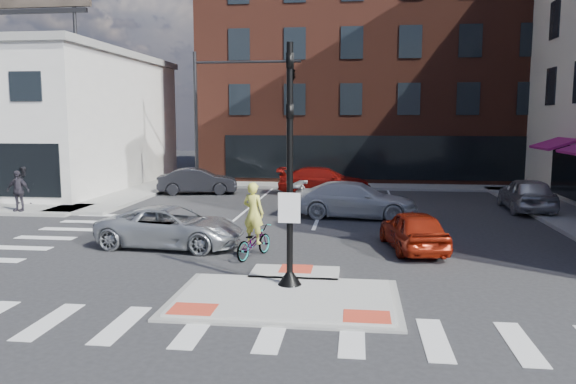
# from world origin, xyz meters

# --- Properties ---
(ground) EXTENTS (120.00, 120.00, 0.00)m
(ground) POSITION_xyz_m (0.00, 0.00, 0.00)
(ground) COLOR #28282B
(ground) RESTS_ON ground
(refuge_island) EXTENTS (5.40, 4.65, 0.13)m
(refuge_island) POSITION_xyz_m (0.00, -0.26, 0.05)
(refuge_island) COLOR gray
(refuge_island) RESTS_ON ground
(sidewalk_nw) EXTENTS (23.50, 20.50, 0.15)m
(sidewalk_nw) POSITION_xyz_m (-16.76, 15.29, 0.08)
(sidewalk_nw) COLOR gray
(sidewalk_nw) RESTS_ON ground
(sidewalk_n) EXTENTS (26.00, 3.00, 0.15)m
(sidewalk_n) POSITION_xyz_m (3.00, 22.00, 0.07)
(sidewalk_n) COLOR gray
(sidewalk_n) RESTS_ON ground
(building_n) EXTENTS (24.40, 18.40, 15.50)m
(building_n) POSITION_xyz_m (3.00, 31.99, 7.80)
(building_n) COLOR #4F2318
(building_n) RESTS_ON ground
(building_far_left) EXTENTS (10.00, 12.00, 10.00)m
(building_far_left) POSITION_xyz_m (-4.00, 52.00, 5.00)
(building_far_left) COLOR slate
(building_far_left) RESTS_ON ground
(building_far_right) EXTENTS (12.00, 12.00, 12.00)m
(building_far_right) POSITION_xyz_m (9.00, 54.00, 6.00)
(building_far_right) COLOR brown
(building_far_right) RESTS_ON ground
(signal_pole) EXTENTS (0.60, 0.60, 5.98)m
(signal_pole) POSITION_xyz_m (0.00, 0.40, 2.36)
(signal_pole) COLOR black
(signal_pole) RESTS_ON refuge_island
(mast_arm_signal) EXTENTS (6.10, 2.24, 8.00)m
(mast_arm_signal) POSITION_xyz_m (-3.47, 18.00, 6.21)
(mast_arm_signal) COLOR black
(mast_arm_signal) RESTS_ON ground
(silver_suv) EXTENTS (5.06, 2.67, 1.36)m
(silver_suv) POSITION_xyz_m (-4.50, 4.60, 0.68)
(silver_suv) COLOR silver
(silver_suv) RESTS_ON ground
(red_sedan) EXTENTS (2.23, 4.15, 1.34)m
(red_sedan) POSITION_xyz_m (3.50, 5.09, 0.67)
(red_sedan) COLOR maroon
(red_sedan) RESTS_ON ground
(white_pickup) EXTENTS (5.51, 2.68, 1.54)m
(white_pickup) POSITION_xyz_m (1.59, 11.05, 0.77)
(white_pickup) COLOR silver
(white_pickup) RESTS_ON ground
(bg_car_dark) EXTENTS (4.68, 2.41, 1.47)m
(bg_car_dark) POSITION_xyz_m (-7.39, 17.75, 0.73)
(bg_car_dark) COLOR #29292E
(bg_car_dark) RESTS_ON ground
(bg_car_silver) EXTENTS (2.05, 4.74, 1.59)m
(bg_car_silver) POSITION_xyz_m (9.50, 13.72, 0.80)
(bg_car_silver) COLOR #BBBCC3
(bg_car_silver) RESTS_ON ground
(bg_car_red) EXTENTS (5.27, 2.15, 1.53)m
(bg_car_red) POSITION_xyz_m (-0.20, 18.42, 0.76)
(bg_car_red) COLOR maroon
(bg_car_red) RESTS_ON ground
(cyclist) EXTENTS (1.29, 2.01, 2.36)m
(cyclist) POSITION_xyz_m (-1.50, 3.49, 0.79)
(cyclist) COLOR #3F3F44
(cyclist) RESTS_ON ground
(pedestrian_a) EXTENTS (0.90, 0.71, 1.86)m
(pedestrian_a) POSITION_xyz_m (-14.31, 12.00, 1.08)
(pedestrian_a) COLOR black
(pedestrian_a) RESTS_ON sidewalk_nw
(pedestrian_b) EXTENTS (1.09, 0.47, 1.84)m
(pedestrian_b) POSITION_xyz_m (-13.44, 10.00, 1.07)
(pedestrian_b) COLOR #2E2B35
(pedestrian_b) RESTS_ON sidewalk_nw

